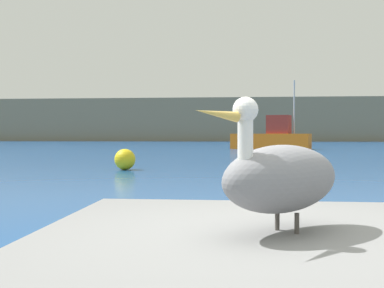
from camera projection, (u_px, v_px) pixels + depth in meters
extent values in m
cube|color=#7F755B|center=(239.00, 120.00, 83.44)|extent=(140.00, 12.02, 7.22)
cube|color=gray|center=(282.00, 281.00, 3.00)|extent=(3.13, 2.89, 0.61)
ellipsoid|color=gray|center=(282.00, 179.00, 2.99)|extent=(0.99, 1.03, 0.43)
cylinder|color=white|center=(245.00, 144.00, 2.75)|extent=(0.09, 0.09, 0.31)
sphere|color=white|center=(245.00, 110.00, 2.75)|extent=(0.15, 0.15, 0.15)
cone|color=gold|center=(217.00, 114.00, 2.59)|extent=(0.26, 0.28, 0.09)
cylinder|color=#4C4742|center=(297.00, 223.00, 2.97)|extent=(0.03, 0.03, 0.13)
cylinder|color=#4C4742|center=(277.00, 220.00, 3.08)|extent=(0.03, 0.03, 0.13)
cube|color=orange|center=(271.00, 141.00, 38.78)|extent=(6.58, 3.60, 1.26)
cube|color=maroon|center=(279.00, 124.00, 38.49)|extent=(2.14, 1.95, 1.48)
cylinder|color=#B2B2B2|center=(294.00, 107.00, 38.00)|extent=(0.12, 0.12, 4.26)
sphere|color=yellow|center=(125.00, 159.00, 16.35)|extent=(0.72, 0.72, 0.72)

